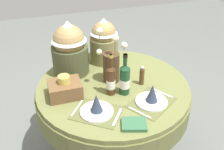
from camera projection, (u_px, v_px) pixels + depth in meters
name	position (u px, v px, depth m)	size (l,w,h in m)	color
ground	(113.00, 149.00, 2.63)	(8.00, 8.00, 0.00)	slate
dining_table	(113.00, 99.00, 2.30)	(1.28, 1.28, 0.76)	olive
place_setting_left	(97.00, 108.00, 1.90)	(0.43, 0.41, 0.16)	brown
place_setting_right	(152.00, 98.00, 2.00)	(0.43, 0.40, 0.16)	brown
flower_vase	(111.00, 64.00, 2.21)	(0.28, 0.20, 0.44)	#47331E
wine_bottle_left	(125.00, 79.00, 2.07)	(0.08, 0.08, 0.35)	#194223
wine_bottle_centre	(111.00, 80.00, 2.06)	(0.07, 0.07, 0.35)	#422814
pepper_mill	(142.00, 76.00, 2.20)	(0.04, 0.04, 0.17)	brown
book_on_table	(134.00, 124.00, 1.81)	(0.17, 0.13, 0.03)	#336642
gift_tub_back_left	(69.00, 46.00, 2.28)	(0.31, 0.31, 0.48)	#474C2D
gift_tub_back_centre	(104.00, 39.00, 2.46)	(0.26, 0.26, 0.43)	olive
woven_basket_side_left	(65.00, 88.00, 2.07)	(0.25, 0.20, 0.18)	brown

